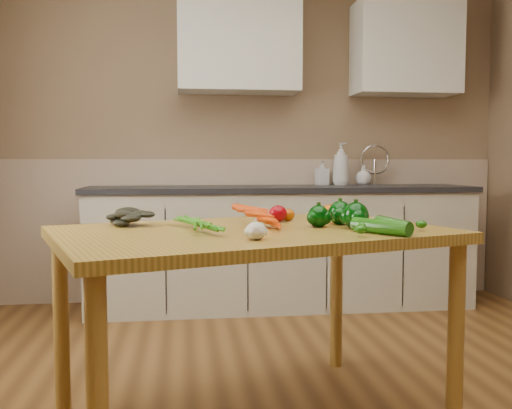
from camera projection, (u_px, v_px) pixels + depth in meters
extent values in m
cube|color=#8B7053|center=(249.00, 134.00, 4.49)|extent=(4.00, 0.02, 2.60)
cube|color=tan|center=(249.00, 229.00, 4.52)|extent=(3.98, 0.03, 1.10)
cube|color=#AFA891|center=(280.00, 249.00, 4.26)|extent=(2.80, 0.60, 0.86)
cube|color=#25262A|center=(281.00, 189.00, 4.23)|extent=(2.84, 0.64, 0.04)
cube|color=#99999E|center=(382.00, 194.00, 4.33)|extent=(0.55, 0.42, 0.10)
cylinder|color=silver|center=(375.00, 169.00, 4.49)|extent=(0.02, 0.02, 0.24)
cube|color=silver|center=(238.00, 45.00, 4.24)|extent=(0.90, 0.35, 0.70)
cube|color=silver|center=(406.00, 49.00, 4.40)|extent=(0.80, 0.35, 0.70)
cube|color=#A88130|center=(252.00, 234.00, 2.29)|extent=(1.74, 1.40, 0.04)
cylinder|color=olive|center=(98.00, 403.00, 1.65)|extent=(0.06, 0.06, 0.77)
cylinder|color=olive|center=(456.00, 339.00, 2.24)|extent=(0.06, 0.06, 0.77)
cylinder|color=olive|center=(61.00, 327.00, 2.41)|extent=(0.06, 0.06, 0.77)
cylinder|color=olive|center=(336.00, 294.00, 3.00)|extent=(0.06, 0.06, 0.77)
imported|color=silver|center=(341.00, 164.00, 4.41)|extent=(0.16, 0.16, 0.33)
imported|color=silver|center=(322.00, 173.00, 4.44)|extent=(0.10, 0.10, 0.19)
imported|color=silver|center=(363.00, 175.00, 4.46)|extent=(0.16, 0.16, 0.15)
ellipsoid|color=beige|center=(256.00, 231.00, 1.97)|extent=(0.07, 0.07, 0.06)
sphere|color=#023105|center=(319.00, 216.00, 2.36)|extent=(0.09, 0.09, 0.09)
sphere|color=#023105|center=(340.00, 213.00, 2.45)|extent=(0.10, 0.10, 0.10)
sphere|color=#023105|center=(356.00, 216.00, 2.31)|extent=(0.11, 0.11, 0.11)
ellipsoid|color=#89020B|center=(278.00, 214.00, 2.56)|extent=(0.08, 0.08, 0.08)
ellipsoid|color=#C25004|center=(288.00, 215.00, 2.61)|extent=(0.06, 0.06, 0.06)
ellipsoid|color=#C25004|center=(330.00, 212.00, 2.63)|extent=(0.08, 0.08, 0.07)
cylinder|color=#0F4807|center=(393.00, 225.00, 2.19)|extent=(0.08, 0.25, 0.05)
cylinder|color=#0F4807|center=(381.00, 227.00, 2.13)|extent=(0.19, 0.23, 0.06)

